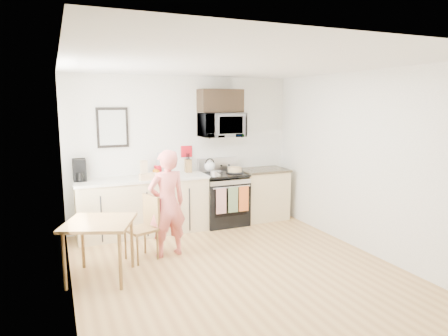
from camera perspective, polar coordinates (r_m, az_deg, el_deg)
name	(u,v)px	position (r m, az deg, el deg)	size (l,w,h in m)	color
floor	(239,271)	(5.31, 2.13, -14.53)	(4.60, 4.60, 0.00)	#A3723F
back_wall	(184,151)	(7.06, -5.80, 2.37)	(4.00, 0.04, 2.60)	silver
front_wall	(377,223)	(3.07, 21.08, -7.31)	(4.00, 0.04, 2.60)	silver
left_wall	(66,185)	(4.47, -21.64, -2.26)	(0.04, 4.60, 2.60)	silver
right_wall	(366,163)	(6.06, 19.58, 0.73)	(0.04, 4.60, 2.60)	silver
ceiling	(240,64)	(4.88, 2.32, 14.63)	(4.00, 4.60, 0.04)	silver
window	(66,152)	(5.23, -21.67, 2.10)	(0.06, 1.40, 1.50)	white
cabinet_left	(143,207)	(6.74, -11.45, -5.48)	(2.10, 0.60, 0.90)	beige
countertop_left	(142,179)	(6.63, -11.58, -1.55)	(2.14, 0.64, 0.04)	silver
cabinet_right	(263,195)	(7.49, 5.53, -3.84)	(0.84, 0.60, 0.90)	beige
countertop_right	(263,170)	(7.40, 5.58, -0.29)	(0.88, 0.64, 0.04)	black
range	(224,200)	(7.13, -0.05, -4.58)	(0.76, 0.70, 1.16)	black
microwave	(221,125)	(7.03, -0.39, 6.15)	(0.76, 0.51, 0.42)	#B6B6BB
upper_cabinet	(220,101)	(7.06, -0.54, 9.57)	(0.76, 0.35, 0.40)	black
wall_art	(113,128)	(6.74, -15.64, 5.59)	(0.50, 0.04, 0.65)	black
wall_trivet	(186,151)	(7.06, -5.38, 2.37)	(0.20, 0.02, 0.20)	#B30F1B
person	(167,203)	(5.64, -8.12, -5.04)	(0.55, 0.36, 1.51)	#D7443B
dining_table	(99,228)	(5.13, -17.42, -8.16)	(0.88, 0.88, 0.73)	brown
chair	(148,218)	(5.68, -10.76, -7.04)	(0.51, 0.48, 0.88)	brown
knife_block	(188,166)	(7.03, -5.15, 0.33)	(0.10, 0.14, 0.23)	brown
utensil_crock	(158,166)	(6.85, -9.43, 0.31)	(0.13, 0.13, 0.38)	#B30F1B
fruit_bowl	(156,173)	(6.79, -9.74, -0.69)	(0.29, 0.29, 0.11)	white
milk_carton	(144,169)	(6.67, -11.38, -0.11)	(0.10, 0.10, 0.27)	tan
coffee_maker	(80,171)	(6.61, -19.94, -0.36)	(0.19, 0.29, 0.34)	black
bread_bag	(148,177)	(6.43, -10.78, -1.23)	(0.27, 0.13, 0.10)	#E3B777
cake	(235,170)	(7.04, 1.55, -0.31)	(0.30, 0.30, 0.10)	black
kettle	(210,166)	(7.15, -2.04, 0.30)	(0.19, 0.19, 0.24)	white
pot	(216,173)	(6.72, -1.18, -0.78)	(0.18, 0.31, 0.09)	#B6B6BB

